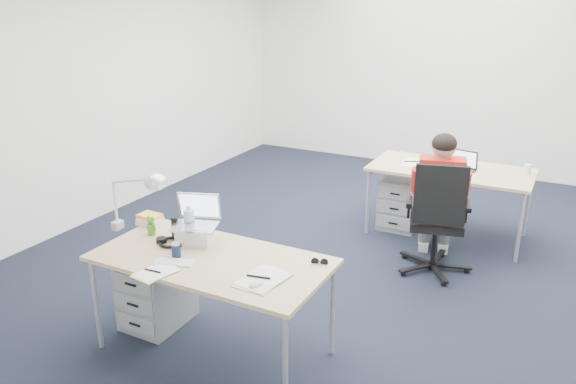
{
  "coord_description": "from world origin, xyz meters",
  "views": [
    {
      "loc": [
        1.69,
        -4.56,
        2.4
      ],
      "look_at": [
        -0.35,
        -0.65,
        0.85
      ],
      "focal_mm": 35.0,
      "sensor_mm": 36.0,
      "label": 1
    }
  ],
  "objects": [
    {
      "name": "can_koozie",
      "position": [
        -0.56,
        -1.87,
        0.78
      ],
      "size": [
        0.08,
        0.08,
        0.1
      ],
      "primitive_type": "cylinder",
      "rotation": [
        0.0,
        0.0,
        -0.37
      ],
      "color": "#152343",
      "rests_on": "desk_near"
    },
    {
      "name": "wireless_keyboard",
      "position": [
        -0.52,
        -1.95,
        0.74
      ],
      "size": [
        0.27,
        0.18,
        0.01
      ],
      "primitive_type": "cube",
      "rotation": [
        0.0,
        0.0,
        0.32
      ],
      "color": "white",
      "rests_on": "desk_near"
    },
    {
      "name": "book_stack",
      "position": [
        -1.1,
        -1.51,
        0.77
      ],
      "size": [
        0.21,
        0.18,
        0.08
      ],
      "primitive_type": "cube",
      "rotation": [
        0.0,
        0.0,
        0.27
      ],
      "color": "silver",
      "rests_on": "desk_near"
    },
    {
      "name": "cordless_phone",
      "position": [
        -0.76,
        -1.62,
        0.81
      ],
      "size": [
        0.05,
        0.03,
        0.16
      ],
      "primitive_type": "cube",
      "rotation": [
        0.0,
        0.0,
        0.17
      ],
      "color": "black",
      "rests_on": "desk_near"
    },
    {
      "name": "desk_near",
      "position": [
        -0.35,
        -1.77,
        0.68
      ],
      "size": [
        1.6,
        0.8,
        0.73
      ],
      "color": "tan",
      "rests_on": "ground"
    },
    {
      "name": "silver_laptop",
      "position": [
        -0.59,
        -1.61,
        0.9
      ],
      "size": [
        0.38,
        0.34,
        0.33
      ],
      "primitive_type": null,
      "rotation": [
        0.0,
        0.0,
        0.33
      ],
      "color": "silver",
      "rests_on": "desk_near"
    },
    {
      "name": "papers_left",
      "position": [
        -0.53,
        -2.12,
        0.73
      ],
      "size": [
        0.23,
        0.29,
        0.01
      ],
      "primitive_type": "cube",
      "rotation": [
        0.0,
        0.0,
        -0.23
      ],
      "color": "#FFDF93",
      "rests_on": "desk_near"
    },
    {
      "name": "headphones",
      "position": [
        -0.72,
        -1.72,
        0.75
      ],
      "size": [
        0.26,
        0.22,
        0.04
      ],
      "primitive_type": null,
      "rotation": [
        0.0,
        0.0,
        0.17
      ],
      "color": "black",
      "rests_on": "desk_near"
    },
    {
      "name": "bear_figurine",
      "position": [
        -0.96,
        -1.65,
        0.8
      ],
      "size": [
        0.09,
        0.08,
        0.15
      ],
      "primitive_type": null,
      "rotation": [
        0.0,
        0.0,
        -0.36
      ],
      "color": "#367D21",
      "rests_on": "desk_near"
    },
    {
      "name": "floor",
      "position": [
        0.0,
        0.0,
        0.0
      ],
      "size": [
        7.0,
        7.0,
        0.0
      ],
      "primitive_type": "plane",
      "color": "black",
      "rests_on": "ground"
    },
    {
      "name": "papers_right",
      "position": [
        0.11,
        -1.89,
        0.74
      ],
      "size": [
        0.26,
        0.35,
        0.01
      ],
      "primitive_type": "cube",
      "rotation": [
        0.0,
        0.0,
        -0.1
      ],
      "color": "#FFDF93",
      "rests_on": "desk_near"
    },
    {
      "name": "drawer_pedestal_near",
      "position": [
        -0.95,
        -1.66,
        0.28
      ],
      "size": [
        0.4,
        0.5,
        0.55
      ],
      "primitive_type": "cube",
      "color": "#929597",
      "rests_on": "ground"
    },
    {
      "name": "far_papers",
      "position": [
        0.24,
        1.08,
        0.73
      ],
      "size": [
        0.27,
        0.36,
        0.01
      ],
      "primitive_type": "cube",
      "rotation": [
        0.0,
        0.0,
        0.12
      ],
      "color": "white",
      "rests_on": "desk_far"
    },
    {
      "name": "water_bottle",
      "position": [
        -0.67,
        -1.57,
        0.86
      ],
      "size": [
        0.1,
        0.1,
        0.25
      ],
      "primitive_type": "cylinder",
      "rotation": [
        0.0,
        0.0,
        0.35
      ],
      "color": "silver",
      "rests_on": "desk_near"
    },
    {
      "name": "drawer_pedestal_far",
      "position": [
        0.14,
        1.09,
        0.28
      ],
      "size": [
        0.4,
        0.5,
        0.55
      ],
      "primitive_type": "cube",
      "color": "#929597",
      "rests_on": "ground"
    },
    {
      "name": "room",
      "position": [
        0.0,
        0.0,
        1.71
      ],
      "size": [
        6.02,
        7.02,
        2.8
      ],
      "color": "white",
      "rests_on": "ground"
    },
    {
      "name": "sunglasses",
      "position": [
        0.34,
        -1.51,
        0.74
      ],
      "size": [
        0.13,
        0.08,
        0.03
      ],
      "primitive_type": null,
      "rotation": [
        0.0,
        0.0,
        0.28
      ],
      "color": "black",
      "rests_on": "desk_near"
    },
    {
      "name": "computer_mouse",
      "position": [
        0.13,
        -1.97,
        0.75
      ],
      "size": [
        0.08,
        0.12,
        0.04
      ],
      "primitive_type": "ellipsoid",
      "rotation": [
        0.0,
        0.0,
        -0.17
      ],
      "color": "white",
      "rests_on": "desk_near"
    },
    {
      "name": "seated_person",
      "position": [
        0.69,
        0.34,
        0.64
      ],
      "size": [
        0.49,
        0.75,
        1.28
      ],
      "rotation": [
        0.0,
        0.0,
        0.24
      ],
      "color": "red",
      "rests_on": "ground"
    },
    {
      "name": "far_cup",
      "position": [
        1.34,
        1.23,
        0.78
      ],
      "size": [
        0.09,
        0.09,
        0.1
      ],
      "primitive_type": "cylinder",
      "rotation": [
        0.0,
        0.0,
        -0.33
      ],
      "color": "white",
      "rests_on": "desk_far"
    },
    {
      "name": "desk_far",
      "position": [
        0.63,
        1.07,
        0.68
      ],
      "size": [
        1.6,
        0.8,
        0.73
      ],
      "color": "tan",
      "rests_on": "ground"
    },
    {
      "name": "dark_laptop",
      "position": [
        0.72,
        1.02,
        0.84
      ],
      "size": [
        0.34,
        0.33,
        0.21
      ],
      "primitive_type": null,
      "rotation": [
        0.0,
        0.0,
        -0.18
      ],
      "color": "black",
      "rests_on": "desk_far"
    },
    {
      "name": "desk_lamp",
      "position": [
        -1.1,
        -1.69,
        0.99
      ],
      "size": [
        0.47,
        0.2,
        0.52
      ],
      "primitive_type": null,
      "rotation": [
        0.0,
        0.0,
        0.07
      ],
      "color": "silver",
      "rests_on": "desk_near"
    },
    {
      "name": "office_chair",
      "position": [
        0.72,
        0.17,
        0.3
      ],
      "size": [
        0.83,
        0.83,
        1.07
      ],
      "rotation": [
        0.0,
        0.0,
        0.26
      ],
      "color": "black",
      "rests_on": "ground"
    }
  ]
}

